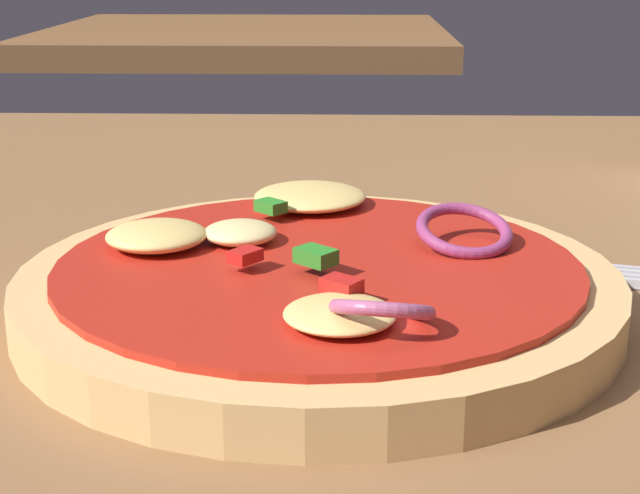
% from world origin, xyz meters
% --- Properties ---
extents(dining_table, '(1.17, 0.87, 0.04)m').
position_xyz_m(dining_table, '(0.00, 0.00, 0.02)').
color(dining_table, brown).
rests_on(dining_table, ground).
extents(pizza, '(0.23, 0.23, 0.03)m').
position_xyz_m(pizza, '(-0.02, -0.01, 0.05)').
color(pizza, tan).
rests_on(pizza, dining_table).
extents(background_table, '(0.66, 0.62, 0.04)m').
position_xyz_m(background_table, '(-0.19, 1.30, 0.02)').
color(background_table, brown).
rests_on(background_table, ground).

